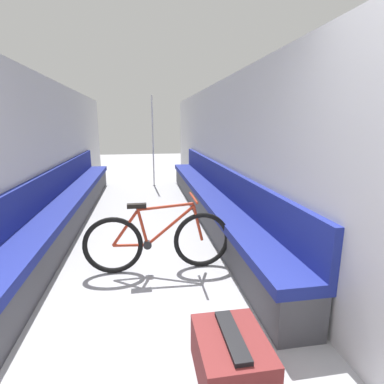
# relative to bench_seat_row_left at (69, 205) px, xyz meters

# --- Properties ---
(wall_left) EXTENTS (0.10, 11.07, 2.28)m
(wall_left) POSITION_rel_bench_seat_row_left_xyz_m (-0.25, -0.01, 0.83)
(wall_left) COLOR #B2B2B7
(wall_left) RESTS_ON ground
(wall_right) EXTENTS (0.10, 11.07, 2.28)m
(wall_right) POSITION_rel_bench_seat_row_left_xyz_m (2.57, -0.01, 0.83)
(wall_right) COLOR #B2B2B7
(wall_right) RESTS_ON ground
(bench_seat_row_left) EXTENTS (0.46, 6.40, 0.91)m
(bench_seat_row_left) POSITION_rel_bench_seat_row_left_xyz_m (0.00, 0.00, 0.00)
(bench_seat_row_left) COLOR #3D3D42
(bench_seat_row_left) RESTS_ON ground
(bench_seat_row_right) EXTENTS (0.46, 6.40, 0.91)m
(bench_seat_row_right) POSITION_rel_bench_seat_row_left_xyz_m (2.32, 0.00, 0.00)
(bench_seat_row_right) COLOR #3D3D42
(bench_seat_row_right) RESTS_ON ground
(bicycle) EXTENTS (1.60, 0.46, 0.82)m
(bicycle) POSITION_rel_bench_seat_row_left_xyz_m (1.33, -1.84, 0.03)
(bicycle) COLOR black
(bicycle) RESTS_ON ground
(grab_pole_near) EXTENTS (0.08, 0.08, 2.26)m
(grab_pole_near) POSITION_rel_bench_seat_row_left_xyz_m (1.47, 2.80, 0.80)
(grab_pole_near) COLOR gray
(grab_pole_near) RESTS_ON ground
(luggage_bag) EXTENTS (0.43, 0.55, 0.32)m
(luggage_bag) POSITION_rel_bench_seat_row_left_xyz_m (1.70, -3.37, -0.16)
(luggage_bag) COLOR maroon
(luggage_bag) RESTS_ON ground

